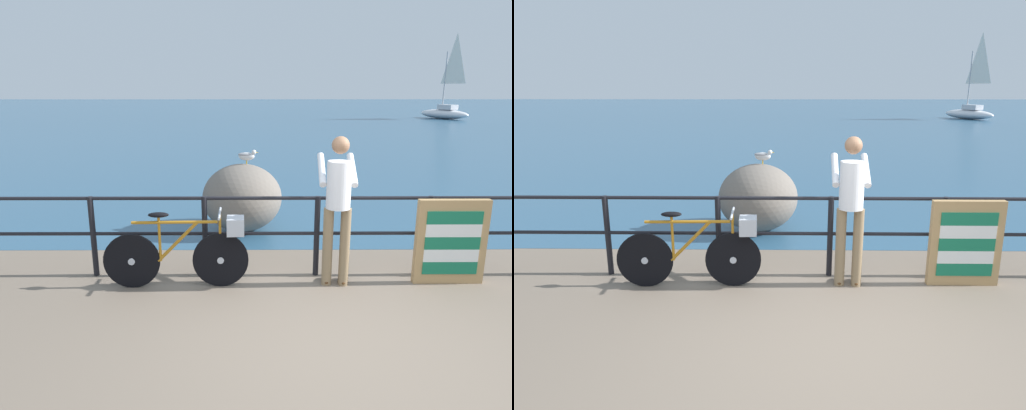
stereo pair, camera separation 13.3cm
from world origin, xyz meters
The scene contains 9 objects.
ground_plane centered at (0.00, 20.00, -0.05)m, with size 120.00×120.00×0.10m, color #756656.
sea_surface centered at (0.00, 47.54, 0.00)m, with size 120.00×90.00×0.01m, color #2D5675.
promenade_railing centered at (0.00, 1.63, 0.64)m, with size 8.39×0.07×1.02m.
bicycle centered at (-1.55, 1.29, 0.46)m, with size 1.70×0.48×0.92m.
person_at_railing centered at (0.19, 1.35, 0.99)m, with size 0.47×0.65×1.78m.
folded_deckchair_stack centered at (1.57, 1.38, 0.52)m, with size 0.84×0.10×1.04m.
breakwater_boulder_main centered at (-0.97, 3.54, 0.55)m, with size 1.30×1.36×1.10m.
seagull centered at (-0.89, 3.57, 1.24)m, with size 0.34×0.15×0.23m.
sailboat centered at (13.79, 31.54, 0.71)m, with size 3.08×4.53×6.16m.
Camera 2 is at (-0.66, -3.77, 2.30)m, focal length 32.08 mm.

